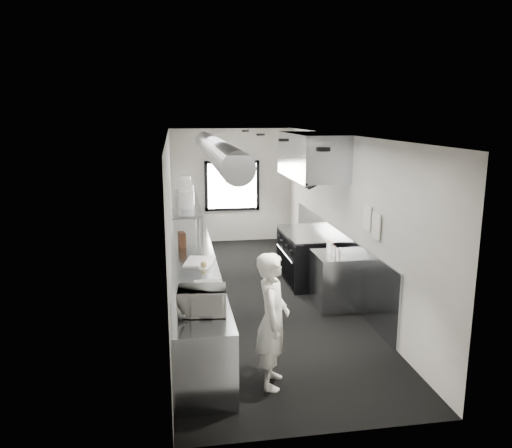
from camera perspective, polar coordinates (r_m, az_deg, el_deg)
name	(u,v)px	position (r m, az deg, el deg)	size (l,w,h in m)	color
floor	(259,295)	(9.00, 0.32, -8.09)	(3.00, 8.00, 0.01)	black
ceiling	(259,135)	(8.44, 0.34, 10.02)	(3.00, 8.00, 0.01)	silver
wall_back	(232,186)	(12.52, -2.72, 4.35)	(3.00, 0.02, 2.80)	beige
wall_front	(329,303)	(4.86, 8.27, -8.83)	(3.00, 0.02, 2.80)	beige
wall_left	(170,221)	(8.50, -9.70, 0.33)	(0.02, 8.00, 2.80)	beige
wall_right	(343,215)	(8.98, 9.81, 0.98)	(0.02, 8.00, 2.80)	beige
wall_cladding	(335,257)	(9.45, 8.92, -3.73)	(0.03, 5.50, 1.10)	#9AA2A9
hvac_duct	(215,149)	(8.76, -4.67, 8.43)	(0.40, 0.40, 6.40)	gray
service_window	(232,186)	(12.48, -2.71, 4.32)	(1.36, 0.05, 1.25)	white
exhaust_hood	(311,156)	(9.39, 6.29, 7.68)	(0.81, 2.20, 0.88)	#9AA2A9
prep_counter	(194,284)	(8.27, -7.03, -6.75)	(0.70, 6.00, 0.90)	#9AA2A9
pass_shelf	(187,202)	(9.46, -7.83, 2.45)	(0.45, 3.00, 0.68)	#9AA2A9
range	(306,256)	(9.72, 5.69, -3.68)	(0.88, 1.60, 0.94)	black
bottle_station	(334,280)	(8.47, 8.86, -6.34)	(0.65, 0.80, 0.90)	#9AA2A9
far_work_table	(187,232)	(11.83, -7.77, -0.91)	(0.70, 1.20, 0.90)	#9AA2A9
notice_sheet_a	(367,218)	(7.83, 12.49, 0.68)	(0.02, 0.28, 0.38)	silver
notice_sheet_b	(376,226)	(7.52, 13.45, -0.23)	(0.02, 0.28, 0.38)	silver
line_cook	(273,320)	(5.94, 1.89, -10.82)	(0.59, 0.39, 1.62)	silver
microwave	(202,301)	(5.86, -6.15, -8.63)	(0.51, 0.39, 0.31)	silver
deli_tub_a	(191,309)	(5.92, -7.33, -9.55)	(0.14, 0.14, 0.10)	beige
deli_tub_b	(183,296)	(6.33, -8.22, -8.05)	(0.15, 0.15, 0.11)	beige
newspaper	(208,284)	(6.85, -5.46, -6.78)	(0.32, 0.41, 0.01)	white
small_plate	(204,268)	(7.56, -5.94, -4.94)	(0.16, 0.16, 0.01)	white
pastry	(204,264)	(7.54, -5.95, -4.55)	(0.09, 0.09, 0.09)	tan
cutting_board	(200,261)	(7.87, -6.39, -4.22)	(0.42, 0.57, 0.02)	silver
knife_block	(182,240)	(8.77, -8.38, -1.76)	(0.11, 0.23, 0.25)	#522E1D
plate_stack_a	(187,200)	(8.65, -7.82, 2.73)	(0.25, 0.25, 0.29)	white
plate_stack_b	(186,194)	(9.12, -7.90, 3.36)	(0.26, 0.26, 0.33)	white
plate_stack_c	(186,189)	(9.70, -7.96, 3.92)	(0.24, 0.24, 0.34)	white
plate_stack_d	(184,185)	(10.08, -8.10, 4.35)	(0.25, 0.25, 0.38)	white
squeeze_bottle_a	(339,255)	(8.00, 9.34, -3.52)	(0.05, 0.05, 0.16)	silver
squeeze_bottle_b	(334,251)	(8.20, 8.84, -3.08)	(0.05, 0.05, 0.16)	silver
squeeze_bottle_c	(331,248)	(8.33, 8.51, -2.73)	(0.06, 0.06, 0.19)	silver
squeeze_bottle_d	(330,247)	(8.41, 8.33, -2.64)	(0.06, 0.06, 0.17)	silver
squeeze_bottle_e	(328,245)	(8.56, 8.18, -2.41)	(0.05, 0.05, 0.16)	silver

